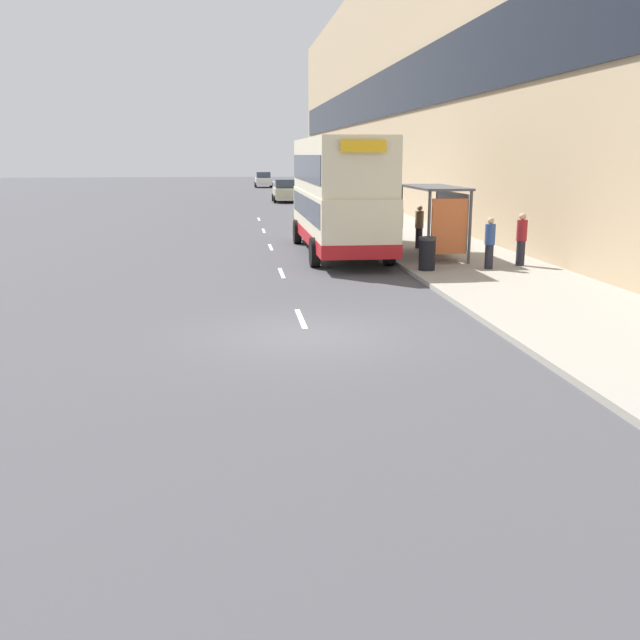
% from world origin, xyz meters
% --- Properties ---
extents(ground_plane, '(220.00, 220.00, 0.00)m').
position_xyz_m(ground_plane, '(0.00, 0.00, 0.00)').
color(ground_plane, '#424247').
extents(pavement, '(5.00, 93.00, 0.14)m').
position_xyz_m(pavement, '(6.50, 38.50, 0.07)').
color(pavement, gray).
rests_on(pavement, ground_plane).
extents(terrace_facade, '(3.10, 93.00, 17.26)m').
position_xyz_m(terrace_facade, '(10.49, 38.50, 8.62)').
color(terrace_facade, tan).
rests_on(terrace_facade, ground_plane).
extents(lane_mark_0, '(0.12, 2.00, 0.01)m').
position_xyz_m(lane_mark_0, '(0.00, 1.52, 0.01)').
color(lane_mark_0, silver).
rests_on(lane_mark_0, ground_plane).
extents(lane_mark_1, '(0.12, 2.00, 0.01)m').
position_xyz_m(lane_mark_1, '(0.00, 8.07, 0.01)').
color(lane_mark_1, silver).
rests_on(lane_mark_1, ground_plane).
extents(lane_mark_2, '(0.12, 2.00, 0.01)m').
position_xyz_m(lane_mark_2, '(0.00, 14.63, 0.01)').
color(lane_mark_2, silver).
rests_on(lane_mark_2, ground_plane).
extents(lane_mark_3, '(0.12, 2.00, 0.01)m').
position_xyz_m(lane_mark_3, '(0.00, 21.18, 0.01)').
color(lane_mark_3, silver).
rests_on(lane_mark_3, ground_plane).
extents(lane_mark_4, '(0.12, 2.00, 0.01)m').
position_xyz_m(lane_mark_4, '(0.00, 27.73, 0.01)').
color(lane_mark_4, silver).
rests_on(lane_mark_4, ground_plane).
extents(bus_shelter, '(1.60, 4.20, 2.48)m').
position_xyz_m(bus_shelter, '(5.77, 10.11, 1.88)').
color(bus_shelter, '#4C4C51').
rests_on(bus_shelter, ground_plane).
extents(double_decker_bus_near, '(2.85, 10.15, 4.30)m').
position_xyz_m(double_decker_bus_near, '(2.47, 12.39, 2.28)').
color(double_decker_bus_near, beige).
rests_on(double_decker_bus_near, ground_plane).
extents(car_0, '(2.00, 4.07, 1.80)m').
position_xyz_m(car_0, '(2.69, 43.11, 0.88)').
color(car_0, '#B7B799').
rests_on(car_0, ground_plane).
extents(car_1, '(1.99, 3.94, 1.75)m').
position_xyz_m(car_1, '(2.09, 69.71, 0.86)').
color(car_1, silver).
rests_on(car_1, ground_plane).
extents(pedestrian_at_shelter, '(0.32, 0.32, 1.63)m').
position_xyz_m(pedestrian_at_shelter, '(6.59, 7.34, 0.97)').
color(pedestrian_at_shelter, '#23232D').
rests_on(pedestrian_at_shelter, ground_plane).
extents(pedestrian_1, '(0.34, 0.34, 1.71)m').
position_xyz_m(pedestrian_1, '(7.86, 7.88, 1.02)').
color(pedestrian_1, '#23232D').
rests_on(pedestrian_1, ground_plane).
extents(pedestrian_2, '(0.36, 0.36, 1.83)m').
position_xyz_m(pedestrian_2, '(4.66, 11.84, 1.08)').
color(pedestrian_2, '#23232D').
rests_on(pedestrian_2, ground_plane).
extents(pedestrian_3, '(0.33, 0.33, 1.66)m').
position_xyz_m(pedestrian_3, '(5.67, 12.60, 0.99)').
color(pedestrian_3, '#23232D').
rests_on(pedestrian_3, ground_plane).
extents(pedestrian_4, '(0.35, 0.35, 1.78)m').
position_xyz_m(pedestrian_4, '(5.13, 14.81, 1.05)').
color(pedestrian_4, '#23232D').
rests_on(pedestrian_4, ground_plane).
extents(litter_bin, '(0.55, 0.55, 1.05)m').
position_xyz_m(litter_bin, '(4.55, 7.30, 0.67)').
color(litter_bin, black).
rests_on(litter_bin, ground_plane).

